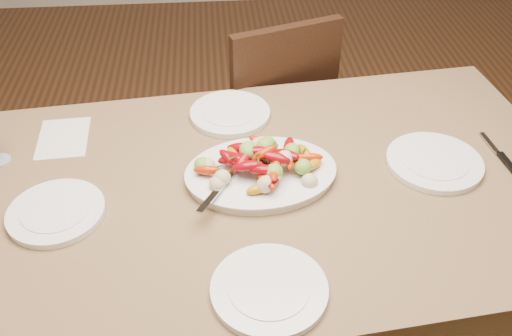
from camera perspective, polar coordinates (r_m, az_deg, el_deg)
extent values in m
plane|color=#402513|center=(2.23, 3.16, -14.63)|extent=(6.00, 6.00, 0.00)
cube|color=brown|center=(1.86, 0.00, -10.61)|extent=(1.93, 1.22, 0.76)
ellipsoid|color=white|center=(1.61, 0.50, -0.69)|extent=(0.44, 0.35, 0.02)
cylinder|color=white|center=(1.58, -19.36, -4.22)|extent=(0.25, 0.25, 0.02)
cylinder|color=white|center=(1.73, 17.40, 0.55)|extent=(0.28, 0.28, 0.02)
cylinder|color=white|center=(1.86, -2.61, 5.46)|extent=(0.26, 0.26, 0.02)
cylinder|color=white|center=(1.32, 1.33, -12.07)|extent=(0.27, 0.27, 0.02)
cube|color=silver|center=(1.86, -18.72, 2.87)|extent=(0.16, 0.22, 0.00)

